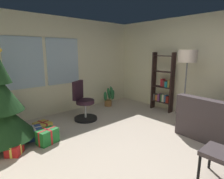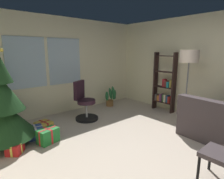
% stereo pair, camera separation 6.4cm
% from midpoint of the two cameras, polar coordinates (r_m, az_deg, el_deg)
% --- Properties ---
extents(ground_plane, '(4.92, 5.90, 0.10)m').
position_cam_midpoint_polar(ground_plane, '(3.27, 11.07, -20.37)').
color(ground_plane, beige).
extents(wall_back_with_windows, '(4.92, 0.12, 2.55)m').
position_cam_midpoint_polar(wall_back_with_windows, '(5.17, -15.60, 6.99)').
color(wall_back_with_windows, '#F0E7C0').
rests_on(wall_back_with_windows, ground_plane).
extents(wall_right_with_frames, '(0.12, 5.90, 2.55)m').
position_cam_midpoint_polar(wall_right_with_frames, '(5.03, 29.93, 5.67)').
color(wall_right_with_frames, '#F0E7C0').
rests_on(wall_right_with_frames, ground_plane).
extents(footstool, '(0.42, 0.45, 0.41)m').
position_cam_midpoint_polar(footstool, '(2.88, 31.24, -17.44)').
color(footstool, '#403638').
rests_on(footstool, ground_plane).
extents(holiday_tree, '(1.11, 1.11, 2.23)m').
position_cam_midpoint_polar(holiday_tree, '(3.77, -30.70, -4.09)').
color(holiday_tree, '#4C331E').
rests_on(holiday_tree, ground_plane).
extents(gift_box_red, '(0.32, 0.33, 0.18)m').
position_cam_midpoint_polar(gift_box_red, '(3.60, -27.25, -15.87)').
color(gift_box_red, red).
rests_on(gift_box_red, ground_plane).
extents(gift_box_green, '(0.41, 0.32, 0.27)m').
position_cam_midpoint_polar(gift_box_green, '(3.73, -18.63, -13.34)').
color(gift_box_green, '#1E722D').
rests_on(gift_box_green, ground_plane).
extents(gift_box_gold, '(0.35, 0.37, 0.20)m').
position_cam_midpoint_polar(gift_box_gold, '(4.30, -19.87, -10.54)').
color(gift_box_gold, gold).
rests_on(gift_box_gold, ground_plane).
extents(gift_box_blue, '(0.32, 0.35, 0.22)m').
position_cam_midpoint_polar(gift_box_blue, '(4.02, -22.12, -12.11)').
color(gift_box_blue, '#2D4C99').
rests_on(gift_box_blue, ground_plane).
extents(office_chair, '(0.57, 0.58, 0.97)m').
position_cam_midpoint_polar(office_chair, '(4.62, -8.06, -4.64)').
color(office_chair, black).
rests_on(office_chair, ground_plane).
extents(bookshelf, '(0.18, 0.64, 1.64)m').
position_cam_midpoint_polar(bookshelf, '(5.39, 16.22, 1.18)').
color(bookshelf, black).
rests_on(bookshelf, ground_plane).
extents(floor_lamp, '(0.42, 0.42, 1.70)m').
position_cam_midpoint_polar(floor_lamp, '(4.60, 23.04, 8.31)').
color(floor_lamp, slate).
rests_on(floor_lamp, ground_plane).
extents(potted_plant, '(0.41, 0.24, 0.64)m').
position_cam_midpoint_polar(potted_plant, '(5.74, -0.02, -2.49)').
color(potted_plant, olive).
rests_on(potted_plant, ground_plane).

